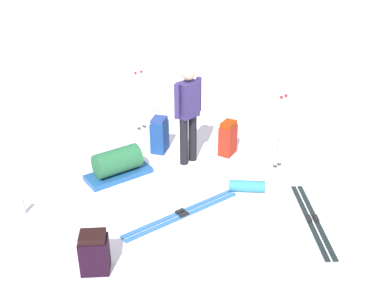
{
  "coord_description": "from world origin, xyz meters",
  "views": [
    {
      "loc": [
        -2.51,
        -5.73,
        3.9
      ],
      "look_at": [
        0.0,
        0.0,
        0.7
      ],
      "focal_mm": 43.04,
      "sensor_mm": 36.0,
      "label": 1
    }
  ],
  "objects_px": {
    "backpack_large_dark": "(228,138)",
    "thermos_bottle": "(23,206)",
    "skier_standing": "(188,111)",
    "backpack_bright": "(94,253)",
    "ski_pair_far": "(312,220)",
    "ski_pair_near": "(182,214)",
    "ski_poles_planted_far": "(281,129)",
    "gear_sled": "(118,164)",
    "sleeping_mat_rolled": "(247,186)",
    "ski_poles_planted_near": "(140,98)",
    "backpack_small_spare": "(160,135)"
  },
  "relations": [
    {
      "from": "backpack_bright",
      "to": "backpack_small_spare",
      "type": "bearing_deg",
      "value": 55.66
    },
    {
      "from": "skier_standing",
      "to": "backpack_small_spare",
      "type": "bearing_deg",
      "value": 118.68
    },
    {
      "from": "ski_pair_near",
      "to": "ski_poles_planted_far",
      "type": "relative_size",
      "value": 1.45
    },
    {
      "from": "ski_pair_far",
      "to": "backpack_large_dark",
      "type": "height_order",
      "value": "backpack_large_dark"
    },
    {
      "from": "skier_standing",
      "to": "sleeping_mat_rolled",
      "type": "relative_size",
      "value": 3.09
    },
    {
      "from": "backpack_large_dark",
      "to": "thermos_bottle",
      "type": "xyz_separation_m",
      "value": [
        -3.52,
        -0.45,
        -0.17
      ]
    },
    {
      "from": "backpack_large_dark",
      "to": "sleeping_mat_rolled",
      "type": "bearing_deg",
      "value": -103.76
    },
    {
      "from": "sleeping_mat_rolled",
      "to": "thermos_bottle",
      "type": "bearing_deg",
      "value": 166.7
    },
    {
      "from": "ski_pair_near",
      "to": "thermos_bottle",
      "type": "distance_m",
      "value": 2.27
    },
    {
      "from": "ski_poles_planted_near",
      "to": "gear_sled",
      "type": "distance_m",
      "value": 1.85
    },
    {
      "from": "ski_pair_near",
      "to": "backpack_large_dark",
      "type": "xyz_separation_m",
      "value": [
        1.45,
        1.39,
        0.29
      ]
    },
    {
      "from": "ski_pair_near",
      "to": "gear_sled",
      "type": "distance_m",
      "value": 1.52
    },
    {
      "from": "skier_standing",
      "to": "backpack_large_dark",
      "type": "xyz_separation_m",
      "value": [
        0.75,
        -0.02,
        -0.65
      ]
    },
    {
      "from": "thermos_bottle",
      "to": "ski_poles_planted_far",
      "type": "bearing_deg",
      "value": -4.81
    },
    {
      "from": "backpack_bright",
      "to": "gear_sled",
      "type": "xyz_separation_m",
      "value": [
        0.84,
        2.03,
        -0.04
      ]
    },
    {
      "from": "thermos_bottle",
      "to": "gear_sled",
      "type": "bearing_deg",
      "value": 17.05
    },
    {
      "from": "ski_pair_far",
      "to": "ski_poles_planted_far",
      "type": "bearing_deg",
      "value": 76.12
    },
    {
      "from": "ski_poles_planted_far",
      "to": "thermos_bottle",
      "type": "height_order",
      "value": "ski_poles_planted_far"
    },
    {
      "from": "ski_pair_near",
      "to": "ski_poles_planted_near",
      "type": "xyz_separation_m",
      "value": [
        0.36,
        2.95,
        0.66
      ]
    },
    {
      "from": "skier_standing",
      "to": "thermos_bottle",
      "type": "distance_m",
      "value": 2.93
    },
    {
      "from": "backpack_large_dark",
      "to": "backpack_bright",
      "type": "distance_m",
      "value": 3.48
    },
    {
      "from": "skier_standing",
      "to": "ski_pair_far",
      "type": "relative_size",
      "value": 1.01
    },
    {
      "from": "skier_standing",
      "to": "gear_sled",
      "type": "relative_size",
      "value": 1.51
    },
    {
      "from": "ski_poles_planted_near",
      "to": "ski_poles_planted_far",
      "type": "xyz_separation_m",
      "value": [
        1.63,
        -2.36,
        0.05
      ]
    },
    {
      "from": "ski_pair_near",
      "to": "ski_pair_far",
      "type": "height_order",
      "value": "same"
    },
    {
      "from": "ski_pair_near",
      "to": "backpack_bright",
      "type": "distance_m",
      "value": 1.54
    },
    {
      "from": "backpack_small_spare",
      "to": "sleeping_mat_rolled",
      "type": "distance_m",
      "value": 1.97
    },
    {
      "from": "backpack_large_dark",
      "to": "thermos_bottle",
      "type": "bearing_deg",
      "value": -172.71
    },
    {
      "from": "backpack_large_dark",
      "to": "ski_poles_planted_near",
      "type": "xyz_separation_m",
      "value": [
        -1.1,
        1.57,
        0.37
      ]
    },
    {
      "from": "ski_pair_near",
      "to": "ski_pair_far",
      "type": "relative_size",
      "value": 1.14
    },
    {
      "from": "ski_pair_far",
      "to": "ski_poles_planted_near",
      "type": "height_order",
      "value": "ski_poles_planted_near"
    },
    {
      "from": "sleeping_mat_rolled",
      "to": "ski_pair_near",
      "type": "bearing_deg",
      "value": -171.53
    },
    {
      "from": "backpack_bright",
      "to": "gear_sled",
      "type": "bearing_deg",
      "value": 67.42
    },
    {
      "from": "backpack_large_dark",
      "to": "sleeping_mat_rolled",
      "type": "relative_size",
      "value": 1.13
    },
    {
      "from": "skier_standing",
      "to": "ski_pair_near",
      "type": "xyz_separation_m",
      "value": [
        -0.7,
        -1.4,
        -0.94
      ]
    },
    {
      "from": "skier_standing",
      "to": "ski_pair_far",
      "type": "bearing_deg",
      "value": -67.76
    },
    {
      "from": "backpack_large_dark",
      "to": "sleeping_mat_rolled",
      "type": "xyz_separation_m",
      "value": [
        -0.3,
        -1.21,
        -0.21
      ]
    },
    {
      "from": "ski_poles_planted_near",
      "to": "thermos_bottle",
      "type": "distance_m",
      "value": 3.2
    },
    {
      "from": "backpack_small_spare",
      "to": "gear_sled",
      "type": "xyz_separation_m",
      "value": [
        -0.93,
        -0.57,
        -0.09
      ]
    },
    {
      "from": "ski_poles_planted_far",
      "to": "skier_standing",
      "type": "bearing_deg",
      "value": 147.71
    },
    {
      "from": "ski_pair_far",
      "to": "gear_sled",
      "type": "relative_size",
      "value": 1.49
    },
    {
      "from": "backpack_bright",
      "to": "sleeping_mat_rolled",
      "type": "distance_m",
      "value": 2.67
    },
    {
      "from": "backpack_small_spare",
      "to": "ski_poles_planted_far",
      "type": "distance_m",
      "value": 2.15
    },
    {
      "from": "sleeping_mat_rolled",
      "to": "backpack_large_dark",
      "type": "bearing_deg",
      "value": 76.24
    },
    {
      "from": "ski_pair_near",
      "to": "ski_pair_far",
      "type": "bearing_deg",
      "value": -27.72
    },
    {
      "from": "ski_pair_near",
      "to": "sleeping_mat_rolled",
      "type": "xyz_separation_m",
      "value": [
        1.16,
        0.17,
        0.08
      ]
    },
    {
      "from": "ski_poles_planted_near",
      "to": "thermos_bottle",
      "type": "height_order",
      "value": "ski_poles_planted_near"
    },
    {
      "from": "skier_standing",
      "to": "backpack_bright",
      "type": "bearing_deg",
      "value": -135.83
    },
    {
      "from": "backpack_large_dark",
      "to": "backpack_bright",
      "type": "relative_size",
      "value": 1.14
    },
    {
      "from": "backpack_small_spare",
      "to": "skier_standing",
      "type": "bearing_deg",
      "value": -61.32
    }
  ]
}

